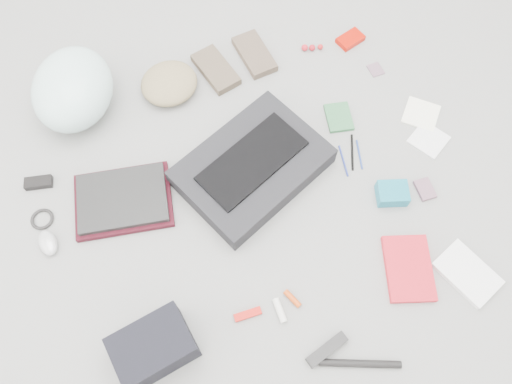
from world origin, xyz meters
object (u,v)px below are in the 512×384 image
object	(u,v)px
messenger_bag	(252,167)
book_red	(408,268)
bike_helmet	(73,89)
camera_bag	(154,348)
accordion_wallet	(392,193)
laptop	(122,198)

from	to	relation	value
messenger_bag	book_red	bearing A→B (deg)	-78.79
bike_helmet	camera_bag	world-z (taller)	bike_helmet
bike_helmet	messenger_bag	bearing A→B (deg)	-20.23
messenger_bag	accordion_wallet	world-z (taller)	messenger_bag
book_red	accordion_wallet	size ratio (longest dim) A/B	2.13
bike_helmet	camera_bag	bearing A→B (deg)	-64.61
messenger_bag	laptop	xyz separation A→B (m)	(-0.47, 0.04, -0.01)
camera_bag	messenger_bag	bearing A→B (deg)	35.45
laptop	book_red	xyz separation A→B (m)	(0.84, -0.55, -0.02)
book_red	laptop	bearing A→B (deg)	163.85
laptop	messenger_bag	bearing A→B (deg)	4.52
laptop	accordion_wallet	bearing A→B (deg)	-8.91
messenger_bag	book_red	world-z (taller)	messenger_bag
laptop	accordion_wallet	distance (m)	0.95
messenger_bag	camera_bag	distance (m)	0.69
laptop	accordion_wallet	size ratio (longest dim) A/B	2.91
messenger_bag	camera_bag	world-z (taller)	camera_bag
laptop	bike_helmet	size ratio (longest dim) A/B	0.85
messenger_bag	bike_helmet	size ratio (longest dim) A/B	1.38
camera_bag	book_red	world-z (taller)	camera_bag
camera_bag	book_red	xyz separation A→B (m)	(0.85, -0.02, -0.06)
messenger_bag	accordion_wallet	xyz separation A→B (m)	(0.43, -0.26, -0.02)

